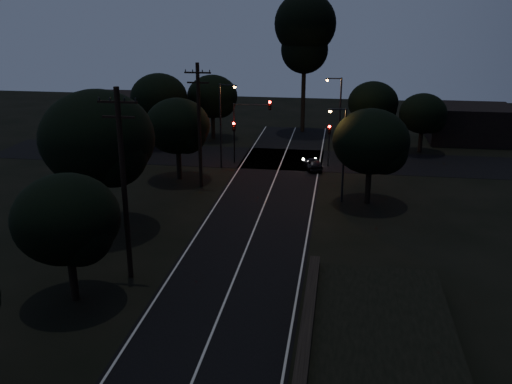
% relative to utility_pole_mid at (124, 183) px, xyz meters
% --- Properties ---
extents(road_surface, '(60.00, 70.00, 0.03)m').
position_rel_utility_pole_mid_xyz_m(road_surface, '(6.00, 16.12, -5.73)').
color(road_surface, black).
rests_on(road_surface, ground).
extents(utility_pole_mid, '(2.20, 0.30, 11.00)m').
position_rel_utility_pole_mid_xyz_m(utility_pole_mid, '(0.00, 0.00, 0.00)').
color(utility_pole_mid, black).
rests_on(utility_pole_mid, ground).
extents(utility_pole_far, '(2.20, 0.30, 10.50)m').
position_rel_utility_pole_mid_xyz_m(utility_pole_far, '(0.00, 17.00, -0.25)').
color(utility_pole_far, black).
rests_on(utility_pole_far, ground).
extents(tree_left_b, '(5.50, 5.50, 7.00)m').
position_rel_utility_pole_mid_xyz_m(tree_left_b, '(-1.81, -3.11, -1.20)').
color(tree_left_b, black).
rests_on(tree_left_b, ground).
extents(tree_left_c, '(7.70, 7.70, 9.73)m').
position_rel_utility_pole_mid_xyz_m(tree_left_c, '(-4.23, 6.84, 0.55)').
color(tree_left_c, black).
rests_on(tree_left_c, ground).
extents(tree_left_d, '(5.72, 5.72, 7.26)m').
position_rel_utility_pole_mid_xyz_m(tree_left_d, '(-2.30, 18.88, -1.03)').
color(tree_left_d, black).
rests_on(tree_left_d, ground).
extents(tree_far_nw, '(5.74, 5.74, 7.27)m').
position_rel_utility_pole_mid_xyz_m(tree_far_nw, '(-2.80, 34.88, -1.03)').
color(tree_far_nw, black).
rests_on(tree_far_nw, ground).
extents(tree_far_w, '(6.15, 6.15, 7.84)m').
position_rel_utility_pole_mid_xyz_m(tree_far_w, '(-7.78, 30.88, -0.65)').
color(tree_far_w, black).
rests_on(tree_far_w, ground).
extents(tree_far_ne, '(5.46, 5.46, 6.91)m').
position_rel_utility_pole_mid_xyz_m(tree_far_ne, '(15.19, 34.89, -1.27)').
color(tree_far_ne, black).
rests_on(tree_far_ne, ground).
extents(tree_far_e, '(4.87, 4.87, 6.18)m').
position_rel_utility_pole_mid_xyz_m(tree_far_e, '(20.17, 31.90, -1.73)').
color(tree_far_e, black).
rests_on(tree_far_e, ground).
extents(tree_right_a, '(5.91, 5.91, 7.51)m').
position_rel_utility_pole_mid_xyz_m(tree_right_a, '(14.21, 14.88, -0.87)').
color(tree_right_a, black).
rests_on(tree_right_a, ground).
extents(tall_pine, '(7.13, 7.13, 16.21)m').
position_rel_utility_pole_mid_xyz_m(tall_pine, '(7.00, 40.00, 5.96)').
color(tall_pine, black).
rests_on(tall_pine, ground).
extents(building_left, '(10.00, 8.00, 4.40)m').
position_rel_utility_pole_mid_xyz_m(building_left, '(-14.00, 37.00, -3.54)').
color(building_left, black).
rests_on(building_left, ground).
extents(building_right, '(9.00, 7.00, 4.00)m').
position_rel_utility_pole_mid_xyz_m(building_right, '(26.00, 38.00, -3.74)').
color(building_right, black).
rests_on(building_right, ground).
extents(signal_left, '(0.28, 0.35, 4.10)m').
position_rel_utility_pole_mid_xyz_m(signal_left, '(1.40, 24.99, -2.90)').
color(signal_left, black).
rests_on(signal_left, ground).
extents(signal_right, '(0.28, 0.35, 4.10)m').
position_rel_utility_pole_mid_xyz_m(signal_right, '(10.60, 24.99, -2.90)').
color(signal_right, black).
rests_on(signal_right, ground).
extents(signal_mast, '(3.70, 0.35, 6.25)m').
position_rel_utility_pole_mid_xyz_m(signal_mast, '(3.09, 24.99, -1.40)').
color(signal_mast, black).
rests_on(signal_mast, ground).
extents(streetlight_a, '(1.66, 0.26, 8.00)m').
position_rel_utility_pole_mid_xyz_m(streetlight_a, '(0.69, 23.00, -1.10)').
color(streetlight_a, black).
rests_on(streetlight_a, ground).
extents(streetlight_b, '(1.66, 0.26, 8.00)m').
position_rel_utility_pole_mid_xyz_m(streetlight_b, '(11.31, 29.00, -1.10)').
color(streetlight_b, black).
rests_on(streetlight_b, ground).
extents(streetlight_c, '(1.46, 0.26, 7.50)m').
position_rel_utility_pole_mid_xyz_m(streetlight_c, '(11.83, 15.00, -1.39)').
color(streetlight_c, black).
rests_on(streetlight_c, ground).
extents(car, '(2.24, 3.63, 1.15)m').
position_rel_utility_pole_mid_xyz_m(car, '(9.20, 23.77, -5.16)').
color(car, black).
rests_on(car, ground).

